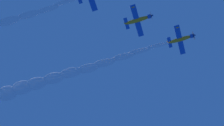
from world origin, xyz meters
TOP-DOWN VIEW (x-y plane):
  - airplane_lead at (1.93, 3.37)m, footprint 7.53×8.34m
  - airplane_left_wingman at (-9.43, -3.19)m, footprint 7.52×8.30m
  - smoke_trail_lead at (-34.76, 13.32)m, footprint 48.92×16.10m

SIDE VIEW (x-z plane):
  - smoke_trail_lead at x=-34.76m, z-range 68.32..74.45m
  - airplane_left_wingman at x=-9.43m, z-range 71.46..74.10m
  - airplane_lead at x=1.93m, z-range 72.73..75.31m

